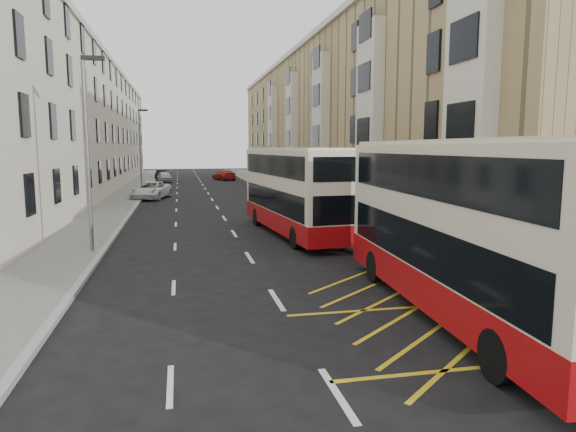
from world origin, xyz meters
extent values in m
plane|color=black|center=(0.00, 0.00, 0.00)|extent=(200.00, 200.00, 0.00)
cube|color=#60605C|center=(8.00, 30.00, 0.07)|extent=(4.00, 120.00, 0.15)
cube|color=#60605C|center=(-7.50, 30.00, 0.07)|extent=(3.00, 120.00, 0.15)
cube|color=#989892|center=(6.00, 30.00, 0.07)|extent=(0.25, 120.00, 0.15)
cube|color=#989892|center=(-6.00, 30.00, 0.07)|extent=(0.25, 120.00, 0.15)
cube|color=tan|center=(15.00, 45.50, 7.50)|extent=(10.00, 79.00, 15.00)
cube|color=beige|center=(9.97, 45.50, 4.00)|extent=(0.18, 79.00, 0.50)
cube|color=beige|center=(9.90, 45.50, 15.00)|extent=(0.40, 79.00, 0.50)
cube|color=beige|center=(9.65, 10.00, 7.50)|extent=(0.80, 3.20, 10.00)
cube|color=beige|center=(9.65, 22.00, 7.50)|extent=(0.80, 3.20, 10.00)
cube|color=beige|center=(9.65, 34.00, 7.50)|extent=(0.80, 3.20, 10.00)
cube|color=beige|center=(9.65, 46.00, 7.50)|extent=(0.80, 3.20, 10.00)
cube|color=beige|center=(9.65, 58.00, 7.50)|extent=(0.80, 3.20, 10.00)
cube|color=#55151A|center=(9.95, 14.00, 1.70)|extent=(0.20, 1.60, 3.00)
cube|color=#55151A|center=(9.95, 26.00, 1.70)|extent=(0.20, 1.60, 3.00)
cube|color=#55151A|center=(9.95, 38.00, 1.70)|extent=(0.20, 1.60, 3.00)
cube|color=#55151A|center=(9.95, 50.00, 1.70)|extent=(0.20, 1.60, 3.00)
cube|color=#55151A|center=(9.95, 62.00, 1.70)|extent=(0.20, 1.60, 3.00)
cube|color=silver|center=(-13.50, 45.50, 6.50)|extent=(9.00, 79.00, 13.00)
cube|color=beige|center=(-8.97, 45.50, 13.00)|extent=(0.30, 79.00, 0.50)
cube|color=black|center=(7.56, 1.90, 1.45)|extent=(0.08, 0.08, 2.60)
cylinder|color=red|center=(6.25, 2.50, 0.65)|extent=(0.06, 0.06, 1.00)
cylinder|color=red|center=(6.25, 5.75, 0.65)|extent=(0.06, 0.06, 1.00)
cylinder|color=red|center=(6.25, 9.00, 0.65)|extent=(0.06, 0.06, 1.00)
cube|color=red|center=(6.25, 5.75, 1.13)|extent=(0.05, 6.50, 0.06)
cube|color=red|center=(6.25, 5.75, 0.70)|extent=(0.05, 6.50, 0.06)
cylinder|color=slate|center=(-6.40, 12.00, 4.15)|extent=(0.16, 0.16, 8.00)
cube|color=black|center=(-6.00, 12.00, 8.05)|extent=(0.90, 0.18, 0.18)
cylinder|color=slate|center=(-6.40, 42.00, 4.15)|extent=(0.16, 0.16, 8.00)
cube|color=black|center=(-6.00, 42.00, 8.05)|extent=(0.90, 0.18, 0.18)
cube|color=beige|center=(4.57, 1.50, 2.47)|extent=(3.35, 11.82, 4.19)
cube|color=#97090C|center=(4.57, 1.50, 0.85)|extent=(3.38, 11.85, 0.96)
cube|color=black|center=(4.57, 1.50, 1.96)|extent=(3.33, 10.89, 1.17)
cube|color=black|center=(4.57, 1.50, 3.77)|extent=(3.33, 10.89, 1.06)
cube|color=beige|center=(4.57, 1.50, 4.61)|extent=(3.21, 11.35, 0.13)
cube|color=black|center=(4.92, 7.31, 2.02)|extent=(2.26, 0.22, 1.38)
cube|color=black|center=(4.92, 7.31, 4.19)|extent=(1.86, 0.20, 0.48)
cylinder|color=black|center=(3.59, 5.30, 0.53)|extent=(0.36, 1.08, 1.06)
cylinder|color=black|center=(5.99, 5.16, 0.53)|extent=(0.36, 1.08, 1.06)
cylinder|color=black|center=(3.15, -2.16, 0.53)|extent=(0.36, 1.08, 1.06)
cube|color=beige|center=(3.06, 15.00, 2.36)|extent=(3.55, 11.33, 4.00)
cube|color=#97090C|center=(3.06, 15.00, 0.81)|extent=(3.58, 11.37, 0.91)
cube|color=black|center=(3.06, 15.00, 1.87)|extent=(3.50, 10.45, 1.11)
cube|color=black|center=(3.06, 15.00, 3.60)|extent=(3.50, 10.45, 1.01)
cube|color=beige|center=(3.06, 15.00, 4.40)|extent=(3.40, 10.88, 0.12)
cube|color=black|center=(2.55, 20.53, 1.93)|extent=(2.15, 0.28, 1.32)
cube|color=black|center=(2.55, 20.53, 4.00)|extent=(1.77, 0.24, 0.46)
cube|color=black|center=(3.57, 9.47, 1.93)|extent=(2.15, 0.28, 1.22)
cylinder|color=black|center=(1.59, 18.45, 0.51)|extent=(0.38, 1.04, 1.01)
cylinder|color=black|center=(3.87, 18.66, 0.51)|extent=(0.38, 1.04, 1.01)
cylinder|color=black|center=(2.25, 11.35, 0.51)|extent=(0.38, 1.04, 1.01)
cylinder|color=black|center=(4.53, 11.56, 0.51)|extent=(0.38, 1.04, 1.01)
imported|color=black|center=(6.67, 7.74, 1.02)|extent=(1.09, 0.65, 1.74)
imported|color=white|center=(-5.20, 35.72, 0.76)|extent=(3.81, 5.90, 1.51)
imported|color=#B3B5BB|center=(-4.59, 57.93, 0.69)|extent=(2.18, 4.25, 1.38)
imported|color=black|center=(-5.20, 64.61, 0.65)|extent=(1.75, 4.04, 1.29)
imported|color=#AB201B|center=(3.33, 60.54, 0.70)|extent=(3.37, 5.21, 1.40)
camera|label=1|loc=(-2.72, -10.47, 4.48)|focal=32.00mm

